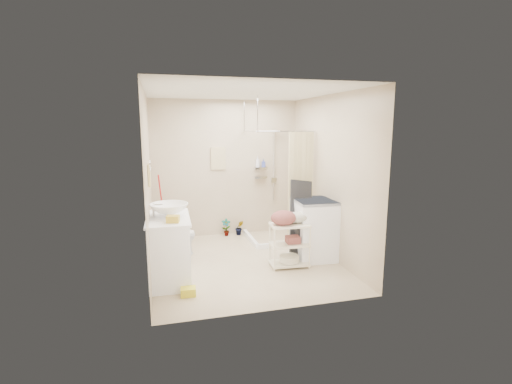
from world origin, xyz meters
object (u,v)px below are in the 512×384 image
laundry_rack (290,241)px  vanity (169,249)px  washing_machine (315,229)px  toilet (175,235)px

laundry_rack → vanity: bearing=-174.7°
laundry_rack → washing_machine: bearing=30.2°
washing_machine → laundry_rack: washing_machine is taller
vanity → washing_machine: (2.30, 0.32, 0.03)m
laundry_rack → toilet: bearing=153.2°
toilet → washing_machine: 2.30m
vanity → laundry_rack: (1.77, 0.05, -0.05)m
toilet → washing_machine: size_ratio=0.70×
vanity → washing_machine: bearing=9.3°
toilet → washing_machine: washing_machine is taller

